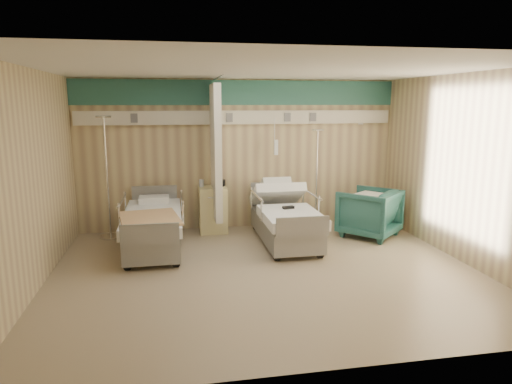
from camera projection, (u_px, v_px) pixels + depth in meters
ground at (266, 272)px, 6.49m from camera, size 6.00×5.00×0.00m
room_walls at (261, 139)px, 6.38m from camera, size 6.04×5.04×2.82m
bed_right at (285, 225)px, 7.79m from camera, size 1.00×2.16×0.63m
bed_left at (153, 231)px, 7.40m from camera, size 1.00×2.16×0.63m
bedside_cabinet at (213, 209)px, 8.44m from camera, size 0.50×0.48×0.85m
visitor_armchair at (369, 213)px, 8.17m from camera, size 1.31×1.32×0.86m
waffle_blanket at (372, 187)px, 8.08m from camera, size 0.89×0.88×0.08m
iv_stand_right at (316, 208)px, 8.70m from camera, size 0.34×0.34×1.88m
iv_stand_left at (109, 213)px, 8.07m from camera, size 0.38×0.38×2.15m
call_remote at (288, 207)px, 7.59m from camera, size 0.20×0.12×0.04m
tan_blanket at (150, 218)px, 6.89m from camera, size 1.00×1.18×0.04m
toiletry_bag at (219, 183)px, 8.45m from camera, size 0.25×0.20×0.12m
white_cup at (201, 183)px, 8.38m from camera, size 0.12×0.12×0.13m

